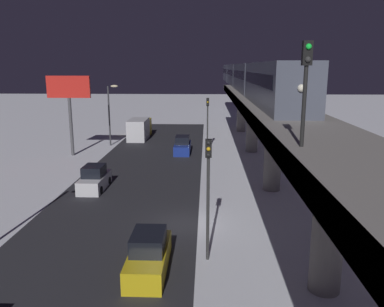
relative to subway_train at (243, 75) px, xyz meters
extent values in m
plane|color=white|center=(6.72, 36.07, -8.59)|extent=(240.00, 240.00, 0.00)
cube|color=#28282D|center=(11.35, 36.07, -8.58)|extent=(11.00, 88.14, 0.01)
cube|color=gray|center=(0.00, 36.07, -2.18)|extent=(5.00, 88.14, 0.80)
cube|color=#38383D|center=(2.38, 36.07, -2.18)|extent=(0.24, 86.38, 0.80)
cylinder|color=gray|center=(0.00, -0.66, -5.58)|extent=(1.40, 1.40, 6.01)
cylinder|color=gray|center=(0.00, 14.03, -5.58)|extent=(1.40, 1.40, 6.01)
cylinder|color=gray|center=(0.00, 28.72, -5.58)|extent=(1.40, 1.40, 6.01)
cylinder|color=gray|center=(0.00, 43.41, -5.58)|extent=(1.40, 1.40, 6.01)
cube|color=#4C5160|center=(0.00, 27.90, -0.08)|extent=(2.90, 18.00, 3.40)
cube|color=black|center=(0.00, 27.90, 0.33)|extent=(2.94, 16.20, 0.90)
cube|color=#4C5160|center=(0.00, 9.30, -0.08)|extent=(2.90, 18.00, 3.40)
cube|color=black|center=(0.00, 9.30, 0.33)|extent=(2.94, 16.20, 0.90)
cube|color=#4C5160|center=(0.00, -9.30, -0.08)|extent=(2.90, 18.00, 3.40)
cube|color=black|center=(0.00, -9.30, 0.33)|extent=(2.94, 16.20, 0.90)
cube|color=#4C5160|center=(0.00, -27.90, -0.08)|extent=(2.90, 18.00, 3.40)
cube|color=black|center=(0.00, -27.90, 0.33)|extent=(2.94, 16.20, 0.90)
sphere|color=white|center=(0.00, 36.95, 0.09)|extent=(0.44, 0.44, 0.44)
cylinder|color=black|center=(1.63, 44.39, -0.18)|extent=(0.16, 0.16, 3.20)
cube|color=black|center=(1.63, 44.39, 1.77)|extent=(0.36, 0.28, 0.90)
sphere|color=#19F23F|center=(1.63, 44.55, 2.00)|extent=(0.22, 0.22, 0.22)
sphere|color=#333333|center=(1.63, 44.55, 1.54)|extent=(0.22, 0.22, 0.22)
cube|color=silver|center=(14.55, 29.07, -8.04)|extent=(1.80, 4.35, 1.10)
cube|color=black|center=(14.55, 29.07, -7.05)|extent=(1.58, 2.09, 0.87)
cylinder|color=black|center=(13.70, 30.42, -8.27)|extent=(0.20, 0.64, 0.64)
cylinder|color=black|center=(15.41, 30.42, -8.27)|extent=(0.20, 0.64, 0.64)
cylinder|color=black|center=(13.70, 27.72, -8.27)|extent=(0.20, 0.64, 0.64)
cylinder|color=black|center=(15.41, 27.72, -8.27)|extent=(0.20, 0.64, 0.64)
cube|color=navy|center=(8.15, 15.02, -8.04)|extent=(1.80, 4.74, 1.10)
cube|color=black|center=(8.15, 15.02, -7.05)|extent=(1.58, 2.27, 0.87)
cube|color=gold|center=(8.15, 41.96, -8.04)|extent=(1.80, 4.72, 1.10)
cube|color=black|center=(8.15, 41.96, -7.05)|extent=(1.58, 2.26, 0.87)
cube|color=gold|center=(14.75, 3.05, -7.39)|extent=(2.30, 2.20, 2.40)
cube|color=silver|center=(14.75, 6.85, -7.19)|extent=(2.40, 5.00, 2.80)
cylinder|color=#2D2D2D|center=(5.25, 40.76, -5.84)|extent=(0.16, 0.16, 5.50)
cube|color=black|center=(5.25, 40.76, -2.64)|extent=(0.32, 0.32, 0.90)
sphere|color=black|center=(5.25, 40.94, -2.34)|extent=(0.20, 0.20, 0.20)
sphere|color=yellow|center=(5.25, 40.94, -2.64)|extent=(0.20, 0.20, 0.20)
sphere|color=black|center=(5.25, 40.94, -2.94)|extent=(0.20, 0.20, 0.20)
cylinder|color=#2D2D2D|center=(5.25, 15.14, -5.84)|extent=(0.16, 0.16, 5.50)
cube|color=black|center=(5.25, 15.14, -2.64)|extent=(0.32, 0.32, 0.90)
sphere|color=black|center=(5.25, 15.32, -2.34)|extent=(0.20, 0.20, 0.20)
sphere|color=yellow|center=(5.25, 15.32, -2.64)|extent=(0.20, 0.20, 0.20)
sphere|color=black|center=(5.25, 15.32, -2.94)|extent=(0.20, 0.20, 0.20)
cylinder|color=#4C4C51|center=(20.56, 16.84, -5.34)|extent=(0.36, 0.36, 6.50)
cube|color=red|center=(20.56, 16.84, -0.89)|extent=(4.80, 0.30, 2.40)
cylinder|color=#38383D|center=(17.65, 11.07, -4.84)|extent=(0.20, 0.20, 7.50)
ellipsoid|color=#F4E5B2|center=(16.85, 11.07, -1.09)|extent=(0.90, 0.44, 0.30)
camera|label=1|loc=(5.35, 59.44, 1.28)|focal=36.35mm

